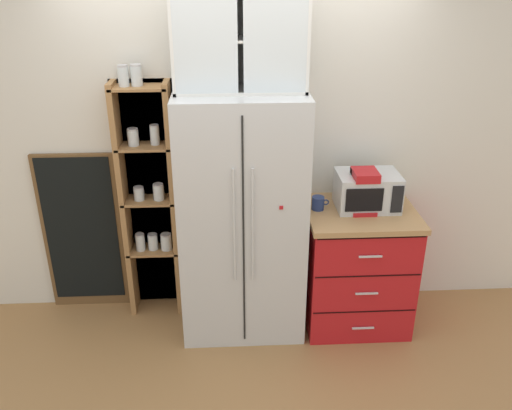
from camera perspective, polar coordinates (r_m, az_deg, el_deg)
ground_plane at (r=4.28m, az=-1.34°, el=-12.33°), size 10.54×10.54×0.00m
wall_back_cream at (r=4.03m, az=-1.71°, el=5.83°), size 4.85×0.10×2.55m
refrigerator at (r=3.84m, az=-1.49°, el=-1.26°), size 0.88×0.66×1.80m
pantry_shelf_column at (r=4.09m, az=-11.22°, el=0.93°), size 0.45×0.25×1.94m
counter_cabinet at (r=4.15m, az=10.59°, el=-6.35°), size 0.79×0.68×0.94m
microwave at (r=3.93m, az=11.73°, el=1.51°), size 0.44×0.33×0.26m
coffee_maker at (r=3.87m, az=11.28°, el=1.59°), size 0.17×0.20×0.31m
mug_navy at (r=3.87m, az=6.61°, el=0.21°), size 0.12×0.09×0.10m
mug_charcoal at (r=3.93m, az=11.12°, el=0.25°), size 0.12×0.09×0.10m
bottle_amber at (r=3.88m, az=11.24°, el=1.27°), size 0.06×0.06×0.29m
upper_cabinet at (r=3.52m, az=-1.74°, el=17.24°), size 0.84×0.32×0.65m
chalkboard_menu at (r=4.36m, az=-17.93°, el=-2.82°), size 0.60×0.04×1.29m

